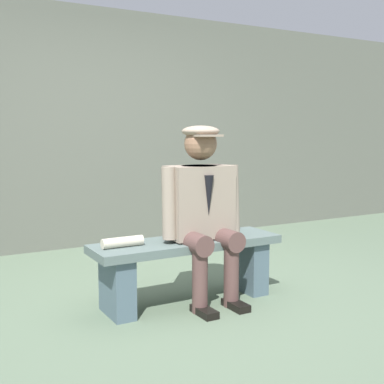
# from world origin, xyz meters

# --- Properties ---
(ground_plane) EXTENTS (30.00, 30.00, 0.00)m
(ground_plane) POSITION_xyz_m (0.00, 0.00, 0.00)
(ground_plane) COLOR #5B6E57
(bench) EXTENTS (1.43, 0.41, 0.47)m
(bench) POSITION_xyz_m (0.00, 0.00, 0.31)
(bench) COLOR #556662
(bench) RESTS_ON ground
(seated_man) EXTENTS (0.64, 0.55, 1.30)m
(seated_man) POSITION_xyz_m (-0.10, 0.05, 0.73)
(seated_man) COLOR gray
(seated_man) RESTS_ON ground
(rolled_magazine) EXTENTS (0.29, 0.07, 0.07)m
(rolled_magazine) POSITION_xyz_m (0.50, -0.01, 0.51)
(rolled_magazine) COLOR beige
(rolled_magazine) RESTS_ON bench
(stadium_wall) EXTENTS (12.00, 0.24, 2.59)m
(stadium_wall) POSITION_xyz_m (0.00, -2.28, 1.30)
(stadium_wall) COLOR #5D6055
(stadium_wall) RESTS_ON ground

